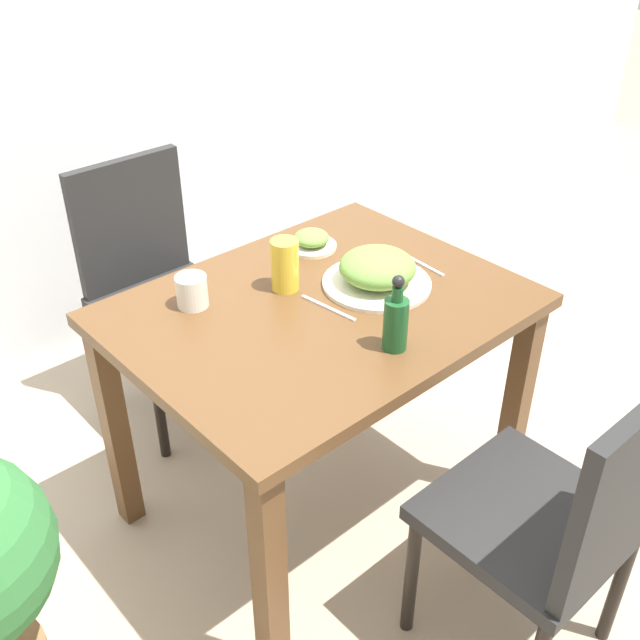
{
  "coord_description": "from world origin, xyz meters",
  "views": [
    {
      "loc": [
        -1.1,
        -1.23,
        1.76
      ],
      "look_at": [
        0.0,
        0.0,
        0.68
      ],
      "focal_mm": 42.0,
      "sensor_mm": 36.0,
      "label": 1
    }
  ],
  "objects_px": {
    "juice_glass": "(285,265)",
    "sauce_bottle": "(396,321)",
    "chair_far": "(154,279)",
    "side_plate": "(312,241)",
    "food_plate": "(377,271)",
    "chair_near": "(564,515)",
    "drink_cup": "(192,291)"
  },
  "relations": [
    {
      "from": "chair_far",
      "to": "juice_glass",
      "type": "distance_m",
      "value": 0.71
    },
    {
      "from": "food_plate",
      "to": "juice_glass",
      "type": "bearing_deg",
      "value": 141.59
    },
    {
      "from": "food_plate",
      "to": "side_plate",
      "type": "distance_m",
      "value": 0.28
    },
    {
      "from": "chair_far",
      "to": "food_plate",
      "type": "relative_size",
      "value": 3.02
    },
    {
      "from": "food_plate",
      "to": "side_plate",
      "type": "height_order",
      "value": "food_plate"
    },
    {
      "from": "food_plate",
      "to": "chair_near",
      "type": "bearing_deg",
      "value": -99.6
    },
    {
      "from": "side_plate",
      "to": "juice_glass",
      "type": "bearing_deg",
      "value": -148.21
    },
    {
      "from": "juice_glass",
      "to": "drink_cup",
      "type": "bearing_deg",
      "value": 158.39
    },
    {
      "from": "chair_near",
      "to": "side_plate",
      "type": "distance_m",
      "value": 1.03
    },
    {
      "from": "chair_near",
      "to": "sauce_bottle",
      "type": "bearing_deg",
      "value": -82.86
    },
    {
      "from": "side_plate",
      "to": "sauce_bottle",
      "type": "distance_m",
      "value": 0.55
    },
    {
      "from": "drink_cup",
      "to": "juice_glass",
      "type": "bearing_deg",
      "value": -21.61
    },
    {
      "from": "drink_cup",
      "to": "chair_far",
      "type": "bearing_deg",
      "value": 71.36
    },
    {
      "from": "drink_cup",
      "to": "sauce_bottle",
      "type": "relative_size",
      "value": 0.43
    },
    {
      "from": "juice_glass",
      "to": "sauce_bottle",
      "type": "height_order",
      "value": "sauce_bottle"
    },
    {
      "from": "chair_far",
      "to": "food_plate",
      "type": "distance_m",
      "value": 0.88
    },
    {
      "from": "chair_near",
      "to": "side_plate",
      "type": "bearing_deg",
      "value": -97.58
    },
    {
      "from": "juice_glass",
      "to": "sauce_bottle",
      "type": "relative_size",
      "value": 0.72
    },
    {
      "from": "food_plate",
      "to": "drink_cup",
      "type": "xyz_separation_m",
      "value": [
        -0.43,
        0.25,
        -0.0
      ]
    },
    {
      "from": "food_plate",
      "to": "chair_far",
      "type": "bearing_deg",
      "value": 106.75
    },
    {
      "from": "chair_near",
      "to": "juice_glass",
      "type": "height_order",
      "value": "chair_near"
    },
    {
      "from": "drink_cup",
      "to": "sauce_bottle",
      "type": "height_order",
      "value": "sauce_bottle"
    },
    {
      "from": "chair_far",
      "to": "sauce_bottle",
      "type": "height_order",
      "value": "sauce_bottle"
    },
    {
      "from": "drink_cup",
      "to": "chair_near",
      "type": "bearing_deg",
      "value": -72.07
    },
    {
      "from": "side_plate",
      "to": "juice_glass",
      "type": "distance_m",
      "value": 0.25
    },
    {
      "from": "drink_cup",
      "to": "sauce_bottle",
      "type": "xyz_separation_m",
      "value": [
        0.25,
        -0.48,
        0.03
      ]
    },
    {
      "from": "side_plate",
      "to": "juice_glass",
      "type": "height_order",
      "value": "juice_glass"
    },
    {
      "from": "chair_far",
      "to": "side_plate",
      "type": "xyz_separation_m",
      "value": [
        0.25,
        -0.52,
        0.25
      ]
    },
    {
      "from": "juice_glass",
      "to": "sauce_bottle",
      "type": "bearing_deg",
      "value": -87.83
    },
    {
      "from": "chair_far",
      "to": "juice_glass",
      "type": "xyz_separation_m",
      "value": [
        0.05,
        -0.65,
        0.3
      ]
    },
    {
      "from": "sauce_bottle",
      "to": "chair_near",
      "type": "bearing_deg",
      "value": -82.86
    },
    {
      "from": "chair_near",
      "to": "food_plate",
      "type": "distance_m",
      "value": 0.77
    }
  ]
}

